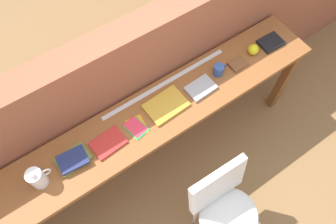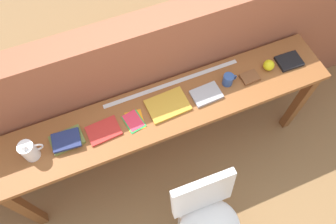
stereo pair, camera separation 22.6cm
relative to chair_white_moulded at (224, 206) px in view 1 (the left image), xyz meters
name	(u,v)px [view 1 (the left image)]	position (x,y,z in m)	size (l,w,h in m)	color
ground_plane	(184,179)	(-0.01, 0.44, -0.53)	(40.00, 40.00, 0.00)	olive
brick_wall_back	(140,88)	(-0.01, 1.08, 0.17)	(6.00, 0.20, 1.40)	#935138
sideboard	(164,117)	(-0.01, 0.74, 0.21)	(2.50, 0.44, 0.88)	brown
chair_white_moulded	(224,206)	(0.00, 0.00, 0.00)	(0.45, 0.46, 0.89)	white
pitcher_white	(37,178)	(-0.94, 0.74, 0.43)	(0.14, 0.10, 0.18)	white
book_stack_leftmost	(73,159)	(-0.72, 0.75, 0.38)	(0.22, 0.17, 0.05)	olive
magazine_cycling	(108,143)	(-0.47, 0.73, 0.36)	(0.22, 0.16, 0.02)	red
pamphlet_pile_colourful	(136,127)	(-0.25, 0.72, 0.36)	(0.15, 0.17, 0.01)	orange
book_open_centre	(166,105)	(0.01, 0.74, 0.36)	(0.29, 0.20, 0.02)	gold
book_grey_hardcover	(201,88)	(0.30, 0.72, 0.37)	(0.21, 0.15, 0.02)	#9E9EA3
mug	(219,70)	(0.49, 0.76, 0.40)	(0.11, 0.08, 0.09)	#2D4C8C
leather_journal_brown	(238,64)	(0.66, 0.73, 0.37)	(0.13, 0.10, 0.02)	brown
sports_ball_small	(253,49)	(0.83, 0.76, 0.39)	(0.08, 0.08, 0.08)	yellow
book_repair_rightmost	(271,42)	(1.01, 0.75, 0.37)	(0.18, 0.14, 0.02)	black
ruler_metal_back_edge	(165,83)	(0.11, 0.91, 0.35)	(1.06, 0.03, 0.00)	silver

